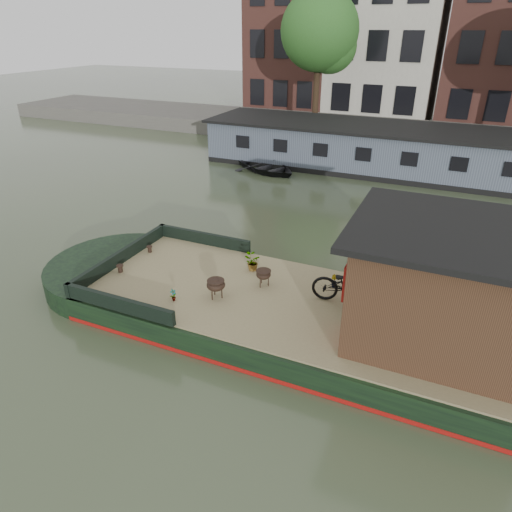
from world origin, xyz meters
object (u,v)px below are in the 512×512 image
at_px(cabin, 450,285).
at_px(bicycle, 351,286).
at_px(brazier_rear, 263,278).
at_px(dinghy, 268,165).
at_px(brazier_front, 216,289).

distance_m(cabin, bicycle, 2.18).
relative_size(bicycle, brazier_rear, 4.22).
bearing_deg(dinghy, bicycle, -124.43).
bearing_deg(dinghy, brazier_rear, -133.37).
bearing_deg(brazier_rear, brazier_front, -130.00).
xyz_separation_m(cabin, bicycle, (-1.99, 0.48, -0.76)).
height_order(bicycle, brazier_rear, bicycle).
bearing_deg(brazier_front, bicycle, 19.27).
distance_m(brazier_front, brazier_rear, 1.24).
bearing_deg(brazier_rear, cabin, -5.64).
height_order(brazier_front, dinghy, brazier_front).
bearing_deg(brazier_rear, bicycle, 1.94).
relative_size(cabin, dinghy, 1.21).
distance_m(brazier_rear, dinghy, 11.99).
xyz_separation_m(brazier_rear, dinghy, (-4.52, 11.09, -0.52)).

